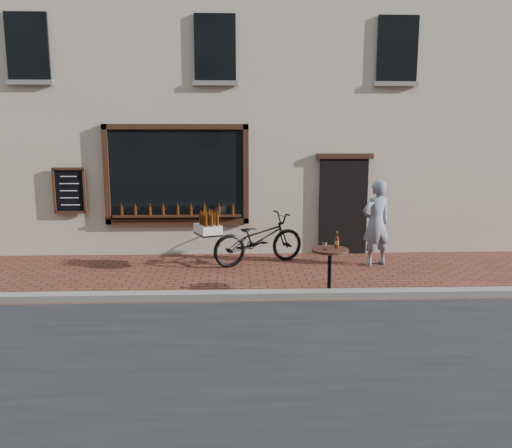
{
  "coord_description": "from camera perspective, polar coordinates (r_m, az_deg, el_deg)",
  "views": [
    {
      "loc": [
        -0.54,
        -7.85,
        2.67
      ],
      "look_at": [
        -0.2,
        1.2,
        1.1
      ],
      "focal_mm": 35.0,
      "sensor_mm": 36.0,
      "label": 1
    }
  ],
  "objects": [
    {
      "name": "pedestrian",
      "position": [
        10.77,
        13.56,
        0.11
      ],
      "size": [
        0.77,
        0.64,
        1.8
      ],
      "primitive_type": "imported",
      "rotation": [
        0.0,
        0.0,
        3.51
      ],
      "color": "slate",
      "rests_on": "ground"
    },
    {
      "name": "ground",
      "position": [
        8.31,
        1.7,
        -8.91
      ],
      "size": [
        90.0,
        90.0,
        0.0
      ],
      "primitive_type": "plane",
      "color": "#54271B",
      "rests_on": "ground"
    },
    {
      "name": "cargo_bicycle",
      "position": [
        10.61,
        0.1,
        -1.66
      ],
      "size": [
        2.45,
        1.56,
        1.16
      ],
      "rotation": [
        0.0,
        0.0,
        1.98
      ],
      "color": "black",
      "rests_on": "ground"
    },
    {
      "name": "bistro_table",
      "position": [
        8.61,
        8.44,
        -4.33
      ],
      "size": [
        0.63,
        0.63,
        1.08
      ],
      "color": "black",
      "rests_on": "ground"
    },
    {
      "name": "shop_building",
      "position": [
        14.55,
        -0.01,
        19.04
      ],
      "size": [
        28.0,
        6.2,
        10.0
      ],
      "color": "#C3B499",
      "rests_on": "ground"
    },
    {
      "name": "kerb",
      "position": [
        8.48,
        1.61,
        -8.09
      ],
      "size": [
        90.0,
        0.25,
        0.12
      ],
      "primitive_type": "cube",
      "color": "slate",
      "rests_on": "ground"
    }
  ]
}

